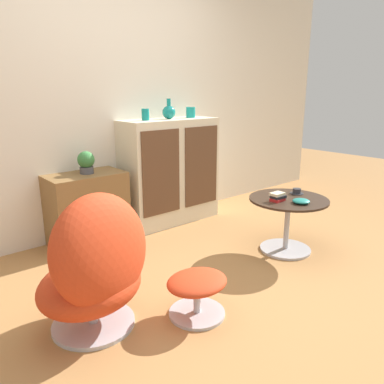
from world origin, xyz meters
The scene contains 14 objects.
ground_plane centered at (0.00, 0.00, 0.00)m, with size 12.00×12.00×0.00m, color #A87542.
wall_back centered at (0.00, 1.63, 1.30)m, with size 6.40×0.06×2.60m.
sideboard centered at (0.56, 1.40, 0.53)m, with size 1.01×0.40×1.06m.
tv_console centered at (-0.36, 1.41, 0.32)m, with size 0.66×0.39×0.64m.
egg_chair centered at (-0.89, 0.17, 0.38)m, with size 0.74×0.70×0.84m.
ottoman centered at (-0.37, -0.08, 0.18)m, with size 0.39×0.35×0.27m.
coffee_table centered at (0.85, 0.15, 0.31)m, with size 0.65×0.65×0.47m.
vase_leftmost centered at (0.28, 1.40, 1.12)m, with size 0.07×0.07×0.11m.
vase_inner_left centered at (0.56, 1.40, 1.13)m, with size 0.13×0.13×0.20m.
vase_inner_right centered at (0.84, 1.40, 1.12)m, with size 0.10×0.10×0.11m.
potted_plant centered at (-0.34, 1.41, 0.74)m, with size 0.15×0.15×0.20m.
teacup centered at (1.02, 0.19, 0.49)m, with size 0.12×0.12×0.05m.
book_stack centered at (0.72, 0.16, 0.50)m, with size 0.13×0.09×0.07m.
bowl centered at (0.81, 0.00, 0.49)m, with size 0.14×0.14×0.04m.
Camera 1 is at (-1.70, -1.62, 1.35)m, focal length 35.00 mm.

